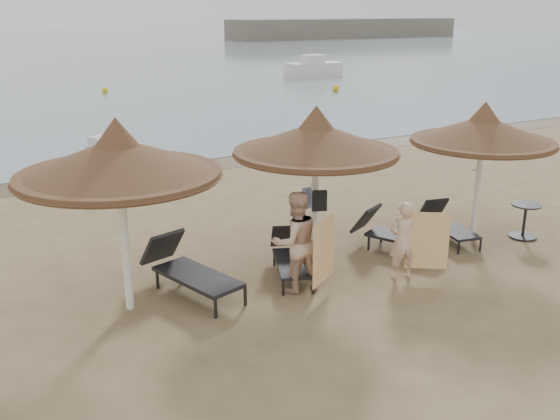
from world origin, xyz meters
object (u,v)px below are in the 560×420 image
(palapa_right, at_px, (483,131))
(pedal_boat, at_px, (116,157))
(palapa_left, at_px, (118,159))
(person_left, at_px, (295,234))
(lounger_far_left, at_px, (187,268))
(lounger_near_right, at_px, (393,232))
(lounger_far_right, at_px, (446,223))
(palapa_center, at_px, (316,140))
(side_table, at_px, (524,222))
(lounger_near_left, at_px, (291,255))
(person_right, at_px, (403,235))

(palapa_right, distance_m, pedal_boat, 11.00)
(palapa_left, xyz_separation_m, person_left, (2.71, -0.69, -1.46))
(lounger_far_left, relative_size, lounger_near_right, 1.13)
(lounger_near_right, bearing_deg, palapa_left, 154.09)
(palapa_left, height_order, palapa_right, palapa_left)
(lounger_far_right, height_order, person_left, person_left)
(lounger_far_right, bearing_deg, person_left, -159.00)
(palapa_left, height_order, palapa_center, palapa_left)
(lounger_near_right, bearing_deg, lounger_far_left, 151.75)
(lounger_far_right, xyz_separation_m, side_table, (1.48, -0.78, 0.01))
(palapa_center, xyz_separation_m, side_table, (4.66, -0.95, -2.06))
(palapa_left, xyz_separation_m, palapa_right, (7.33, -0.28, -0.19))
(lounger_far_right, bearing_deg, lounger_near_left, -168.19)
(side_table, height_order, person_right, person_right)
(palapa_right, xyz_separation_m, pedal_boat, (-5.13, 9.54, -1.92))
(lounger_far_left, distance_m, lounger_near_right, 4.33)
(lounger_near_left, distance_m, lounger_near_right, 2.38)
(palapa_right, height_order, lounger_near_right, palapa_right)
(palapa_center, xyz_separation_m, person_right, (1.02, -1.35, -1.57))
(lounger_near_left, xyz_separation_m, person_left, (-0.30, -0.67, 0.68))
(lounger_near_right, height_order, lounger_far_right, lounger_near_right)
(pedal_boat, bearing_deg, side_table, -75.41)
(palapa_center, relative_size, palapa_right, 1.04)
(lounger_far_left, relative_size, pedal_boat, 0.88)
(palapa_left, xyz_separation_m, person_right, (4.65, -1.18, -1.66))
(lounger_far_left, xyz_separation_m, lounger_near_right, (4.32, -0.19, -0.05))
(palapa_center, relative_size, lounger_near_right, 1.57)
(person_right, bearing_deg, lounger_near_left, -19.99)
(palapa_right, height_order, person_right, palapa_right)
(lounger_far_left, xyz_separation_m, person_left, (1.65, -0.87, 0.61))
(person_left, bearing_deg, pedal_boat, -83.18)
(side_table, bearing_deg, lounger_near_left, 171.90)
(lounger_far_right, bearing_deg, side_table, -16.24)
(palapa_center, relative_size, person_right, 1.82)
(palapa_right, bearing_deg, pedal_boat, 118.26)
(palapa_left, xyz_separation_m, lounger_near_right, (5.39, -0.01, -2.12))
(person_right, bearing_deg, lounger_far_right, -136.41)
(palapa_left, distance_m, lounger_far_right, 7.15)
(palapa_center, distance_m, side_table, 5.18)
(lounger_near_left, bearing_deg, palapa_left, -158.87)
(palapa_right, bearing_deg, side_table, -27.31)
(lounger_far_left, bearing_deg, lounger_near_left, -22.58)
(person_left, bearing_deg, palapa_center, -132.87)
(lounger_near_right, relative_size, pedal_boat, 0.77)
(palapa_left, xyz_separation_m, palapa_center, (3.63, 0.17, -0.09))
(lounger_near_right, relative_size, lounger_far_right, 1.12)
(lounger_far_left, xyz_separation_m, lounger_far_right, (5.75, -0.17, -0.09))
(palapa_right, bearing_deg, palapa_left, 177.81)
(lounger_near_left, height_order, pedal_boat, pedal_boat)
(lounger_near_right, distance_m, person_left, 2.84)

